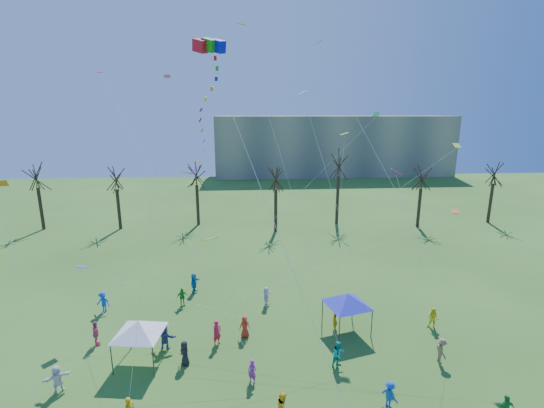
{
  "coord_description": "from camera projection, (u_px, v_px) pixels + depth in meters",
  "views": [
    {
      "loc": [
        -0.9,
        -15.92,
        16.15
      ],
      "look_at": [
        0.6,
        5.0,
        11.0
      ],
      "focal_mm": 25.0,
      "sensor_mm": 36.0,
      "label": 1
    }
  ],
  "objects": [
    {
      "name": "canopy_tent_white",
      "position": [
        139.0,
        327.0,
        24.43
      ],
      "size": [
        4.05,
        4.05,
        3.06
      ],
      "color": "#3F3F44",
      "rests_on": "ground"
    },
    {
      "name": "distant_building",
      "position": [
        333.0,
        145.0,
        98.51
      ],
      "size": [
        60.0,
        14.0,
        15.0
      ],
      "primitive_type": "cube",
      "color": "gray",
      "rests_on": "ground"
    },
    {
      "name": "festival_crowd",
      "position": [
        233.0,
        338.0,
        26.25
      ],
      "size": [
        27.08,
        17.81,
        1.86
      ],
      "color": "red",
      "rests_on": "ground"
    },
    {
      "name": "bare_tree_row",
      "position": [
        276.0,
        179.0,
        53.09
      ],
      "size": [
        69.74,
        9.02,
        11.02
      ],
      "color": "black",
      "rests_on": "ground"
    },
    {
      "name": "big_box_kite",
      "position": [
        210.0,
        118.0,
        21.29
      ],
      "size": [
        4.39,
        5.59,
        20.89
      ],
      "color": "red",
      "rests_on": "ground"
    },
    {
      "name": "canopy_tent_blue",
      "position": [
        347.0,
        299.0,
        28.02
      ],
      "size": [
        3.96,
        3.96,
        3.07
      ],
      "color": "#3F3F44",
      "rests_on": "ground"
    },
    {
      "name": "small_kites_aloft",
      "position": [
        255.0,
        154.0,
        26.88
      ],
      "size": [
        30.05,
        19.92,
        33.52
      ],
      "color": "#DA580B",
      "rests_on": "ground"
    }
  ]
}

